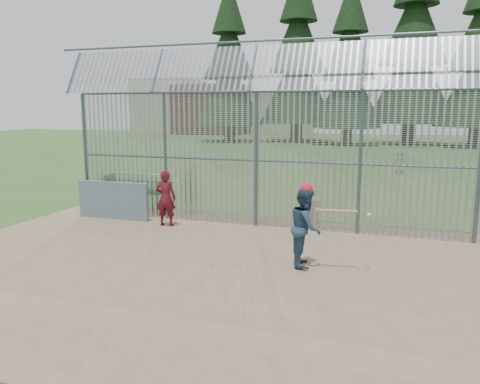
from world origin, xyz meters
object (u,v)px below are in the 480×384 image
(onlooker, at_px, (166,198))
(bleacher, at_px, (138,182))
(dugout_wall, at_px, (113,200))
(trash_can, at_px, (311,210))
(batter, at_px, (306,227))

(onlooker, bearing_deg, bleacher, -61.53)
(dugout_wall, height_order, onlooker, onlooker)
(trash_can, bearing_deg, bleacher, 157.95)
(onlooker, height_order, trash_can, onlooker)
(onlooker, bearing_deg, batter, 144.14)
(batter, distance_m, trash_can, 4.27)
(dugout_wall, distance_m, bleacher, 5.30)
(dugout_wall, bearing_deg, batter, -21.03)
(bleacher, bearing_deg, onlooker, -51.97)
(batter, height_order, onlooker, batter)
(onlooker, distance_m, trash_can, 4.51)
(trash_can, distance_m, bleacher, 8.75)
(batter, relative_size, onlooker, 1.05)
(batter, xyz_separation_m, bleacher, (-8.72, 7.48, -0.49))
(trash_can, relative_size, bleacher, 0.27)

